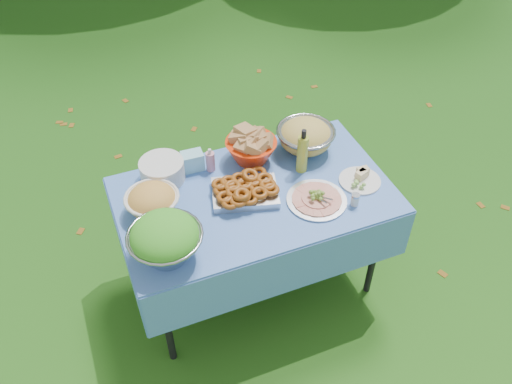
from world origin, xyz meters
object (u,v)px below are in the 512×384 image
picnic_table (255,241)px  pasta_bowl_steel (306,136)px  bread_bowl (251,146)px  salad_bowl (165,239)px  plate_stack (162,170)px  charcuterie_platter (317,196)px  oil_bottle (303,151)px

picnic_table → pasta_bowl_steel: 0.68m
pasta_bowl_steel → bread_bowl: bearing=176.1°
salad_bowl → pasta_bowl_steel: salad_bowl is taller
plate_stack → bread_bowl: size_ratio=0.83×
bread_bowl → charcuterie_platter: bread_bowl is taller
plate_stack → oil_bottle: 0.77m
charcuterie_platter → oil_bottle: (0.03, 0.26, 0.10)m
salad_bowl → bread_bowl: bearing=39.3°
salad_bowl → oil_bottle: size_ratio=1.29×
oil_bottle → bread_bowl: bearing=140.0°
salad_bowl → bread_bowl: size_ratio=1.21×
picnic_table → pasta_bowl_steel: (0.42, 0.25, 0.47)m
picnic_table → oil_bottle: oil_bottle is taller
oil_bottle → picnic_table: bearing=-165.1°
pasta_bowl_steel → salad_bowl: bearing=-152.7°
salad_bowl → pasta_bowl_steel: 1.08m
bread_bowl → pasta_bowl_steel: bread_bowl is taller
picnic_table → oil_bottle: (0.31, 0.08, 0.52)m
bread_bowl → oil_bottle: (0.23, -0.19, 0.04)m
picnic_table → oil_bottle: 0.61m
bread_bowl → pasta_bowl_steel: bearing=-3.9°
picnic_table → plate_stack: bearing=144.8°
salad_bowl → picnic_table: bearing=24.1°
pasta_bowl_steel → oil_bottle: (-0.10, -0.17, 0.05)m
bread_bowl → plate_stack: bearing=177.3°
salad_bowl → charcuterie_platter: 0.83m
salad_bowl → oil_bottle: bearing=20.9°
bread_bowl → charcuterie_platter: 0.49m
pasta_bowl_steel → oil_bottle: oil_bottle is taller
bread_bowl → oil_bottle: 0.30m
picnic_table → plate_stack: (-0.42, 0.30, 0.44)m
plate_stack → picnic_table: bearing=-35.2°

